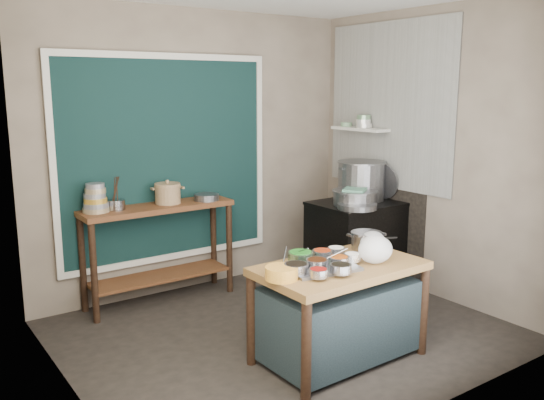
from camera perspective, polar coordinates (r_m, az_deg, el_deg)
floor at (r=5.02m, az=1.24°, el=-13.04°), size 3.50×3.00×0.02m
back_wall at (r=5.89m, az=-7.47°, el=4.78°), size 3.50×0.02×2.80m
left_wall at (r=3.85m, az=-20.22°, el=0.81°), size 0.02×3.00×2.80m
right_wall at (r=5.83m, az=15.40°, el=4.41°), size 0.02×3.00×2.80m
curtain_panel at (r=5.71m, az=-10.39°, el=3.98°), size 2.10×0.02×1.90m
curtain_frame at (r=5.70m, az=-10.35°, el=3.97°), size 2.22×0.03×2.02m
tile_panel at (r=6.14m, az=11.48°, el=9.12°), size 0.02×1.70×1.70m
soot_patch at (r=6.36m, az=10.46°, el=-1.24°), size 0.01×1.30×1.30m
wall_shelf at (r=6.29m, az=8.73°, el=6.98°), size 0.22×0.70×0.03m
prep_table at (r=4.45m, az=6.65°, el=-10.98°), size 1.26×0.74×0.75m
back_counter at (r=5.64m, az=-11.11°, el=-5.24°), size 1.45×0.40×0.95m
stove_block at (r=6.09m, az=8.46°, el=-4.40°), size 0.90×0.68×0.85m
stove_top at (r=5.99m, az=8.58°, el=-0.34°), size 0.92×0.69×0.03m
condiment_tray at (r=4.21m, az=4.81°, el=-6.67°), size 0.56×0.44×0.02m
condiment_bowls at (r=4.20m, az=4.77°, el=-6.07°), size 0.67×0.54×0.08m
yellow_basin at (r=3.97m, az=0.96°, el=-7.24°), size 0.25×0.25×0.09m
saucepan at (r=4.73m, az=9.34°, el=-3.99°), size 0.35×0.35×0.14m
plastic_bag_a at (r=4.37m, az=10.20°, el=-4.86°), size 0.32×0.28×0.21m
plastic_bag_b at (r=4.67m, az=9.91°, el=-4.07°), size 0.26×0.24×0.17m
bowl_stack at (r=5.33m, az=-17.09°, el=0.03°), size 0.23×0.23×0.26m
utensil_cup at (r=5.39m, az=-15.14°, el=-0.46°), size 0.16×0.16×0.09m
ceramic_crock at (r=5.57m, az=-10.29°, el=0.55°), size 0.34×0.34×0.17m
wide_bowl at (r=5.68m, az=-6.50°, el=0.29°), size 0.32×0.32×0.06m
stock_pot at (r=6.07m, az=8.82°, el=1.91°), size 0.59×0.59×0.41m
pot_lid at (r=6.15m, az=10.79°, el=1.93°), size 0.16×0.42×0.40m
steamer at (r=5.81m, az=8.23°, el=0.23°), size 0.58×0.58×0.15m
green_cloth at (r=5.79m, az=8.26°, el=1.07°), size 0.34×0.33×0.02m
shallow_pan at (r=5.65m, az=8.44°, el=-0.61°), size 0.43×0.43×0.05m
shelf_bowl_stack at (r=6.25m, az=9.08°, el=7.66°), size 0.17×0.17×0.14m
shelf_bowl_green at (r=6.45m, az=7.37°, el=7.45°), size 0.13×0.13×0.04m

